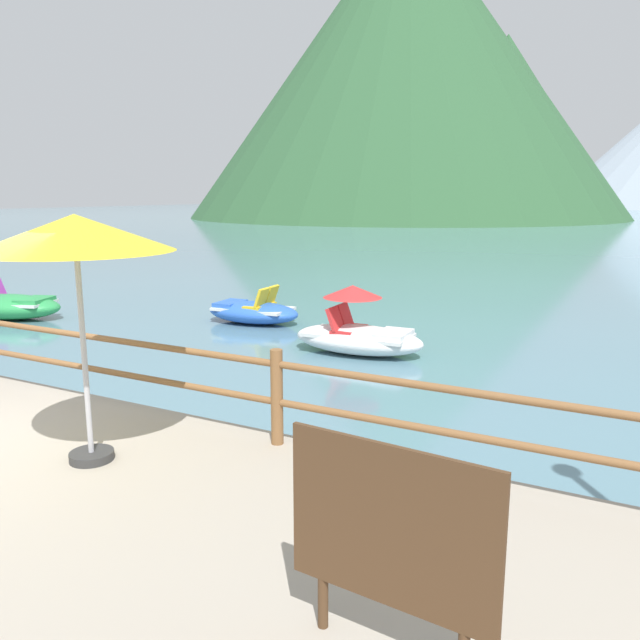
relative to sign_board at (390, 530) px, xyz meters
The scene contains 8 objects.
ground_plane 40.91m from the sign_board, 96.24° to the left, with size 200.00×200.00×0.00m, color slate.
dock_railing 4.97m from the sign_board, 153.63° to the left, with size 23.92×0.12×0.95m.
sign_board is the anchor object (origin of this frame).
beach_umbrella 3.77m from the sign_board, 162.51° to the left, with size 1.70×1.70×2.24m.
pedal_boat_0 13.54m from the sign_board, 151.78° to the left, with size 2.80×1.95×0.88m.
pedal_boat_2 11.00m from the sign_board, 127.92° to the left, with size 2.21×1.26×0.83m.
pedal_boat_3 8.13m from the sign_board, 116.00° to the left, with size 2.44×1.21×1.22m.
cliff_headland 77.20m from the sign_board, 109.58° to the left, with size 50.38×50.38×34.63m.
Camera 1 is at (5.54, -3.45, 2.82)m, focal length 35.80 mm.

